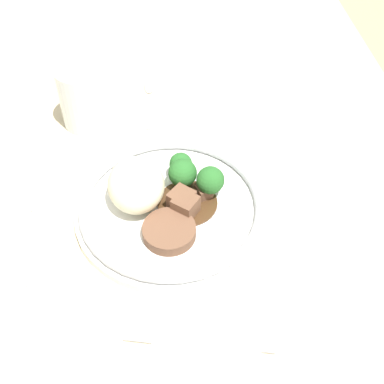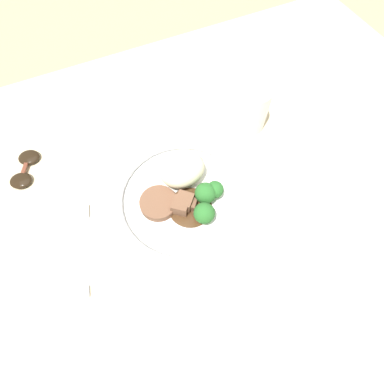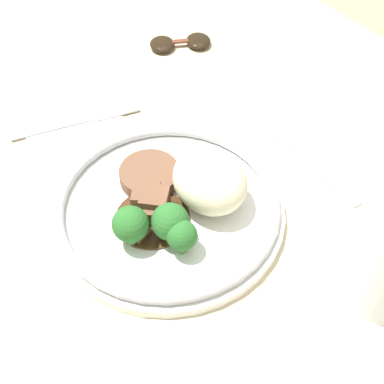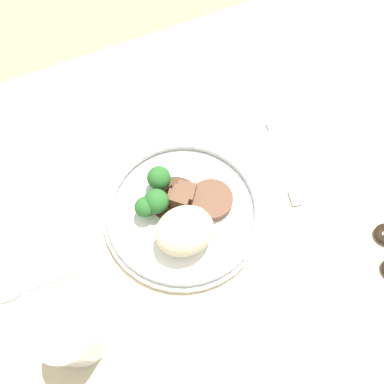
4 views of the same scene
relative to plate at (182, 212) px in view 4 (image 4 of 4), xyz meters
name	(u,v)px [view 4 (image 4 of 4)]	position (x,y,z in m)	size (l,w,h in m)	color
ground_plane	(211,228)	(-0.04, 0.03, -0.06)	(8.00, 8.00, 0.00)	#998466
dining_table	(212,223)	(-0.04, 0.03, -0.04)	(1.54, 0.92, 0.04)	beige
napkin	(282,159)	(-0.21, -0.03, -0.02)	(0.16, 0.14, 0.00)	white
plate	(182,212)	(0.00, 0.00, 0.00)	(0.27, 0.27, 0.08)	white
juice_glass	(75,337)	(0.21, 0.12, 0.03)	(0.08, 0.08, 0.11)	orange
fork	(285,170)	(-0.20, 0.00, -0.02)	(0.05, 0.18, 0.00)	#ADADB2
knife	(226,326)	(0.02, 0.19, -0.02)	(0.22, 0.02, 0.00)	#ADADB2
spoon	(20,292)	(0.28, 0.01, -0.02)	(0.14, 0.02, 0.01)	#ADADB2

